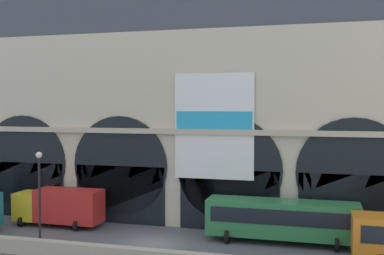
% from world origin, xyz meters
% --- Properties ---
extents(ground_plane, '(200.00, 200.00, 0.00)m').
position_xyz_m(ground_plane, '(0.00, 0.00, 0.00)').
color(ground_plane, '#54565B').
extents(quay_parapet_wall, '(90.00, 0.70, 1.02)m').
position_xyz_m(quay_parapet_wall, '(0.00, -4.48, 0.51)').
color(quay_parapet_wall, '#B2A891').
rests_on(quay_parapet_wall, ground).
extents(station_building, '(49.25, 5.96, 19.81)m').
position_xyz_m(station_building, '(0.02, 7.77, 9.65)').
color(station_building, beige).
rests_on(station_building, ground).
extents(box_truck_midwest, '(7.50, 2.91, 3.12)m').
position_xyz_m(box_truck_midwest, '(-9.23, 2.73, 1.70)').
color(box_truck_midwest, gold).
rests_on(box_truck_midwest, ground).
extents(bus_mideast, '(11.00, 3.25, 3.10)m').
position_xyz_m(bus_mideast, '(9.11, 2.69, 1.78)').
color(bus_mideast, '#2D7A42').
rests_on(bus_mideast, ground).
extents(street_lamp_quayside, '(0.44, 0.44, 6.90)m').
position_xyz_m(street_lamp_quayside, '(-6.89, -3.68, 4.41)').
color(street_lamp_quayside, black).
rests_on(street_lamp_quayside, ground).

